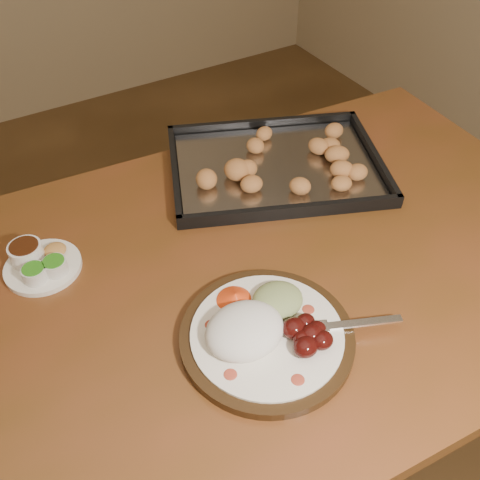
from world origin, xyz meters
TOP-DOWN VIEW (x-y plane):
  - ground at (0.00, 0.00)m, footprint 4.00×4.00m
  - dining_table at (0.28, -0.18)m, footprint 1.56×1.01m
  - dinner_plate at (0.23, -0.33)m, footprint 0.37×0.30m
  - condiment_saucer at (-0.05, 0.03)m, footprint 0.15×0.15m
  - baking_tray at (0.52, 0.06)m, footprint 0.59×0.52m

SIDE VIEW (x-z plane):
  - ground at x=0.00m, z-range 0.00..0.00m
  - dining_table at x=0.28m, z-range 0.28..1.03m
  - baking_tray at x=0.52m, z-range 0.74..0.79m
  - condiment_saucer at x=-0.05m, z-range 0.74..0.79m
  - dinner_plate at x=0.23m, z-range 0.74..0.81m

